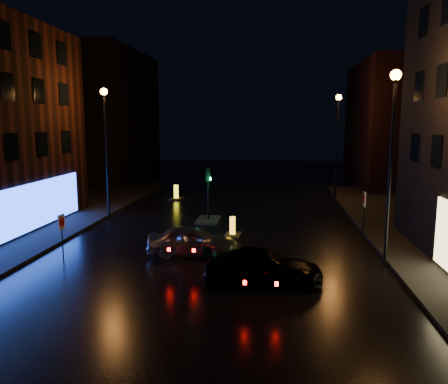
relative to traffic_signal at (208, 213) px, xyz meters
The scene contains 13 objects.
ground 14.06m from the traffic_signal, 85.10° to the right, with size 120.00×120.00×0.00m, color black.
building_far_left 26.50m from the traffic_signal, 125.18° to the left, with size 8.00×16.00×14.00m, color black.
building_far_right 24.83m from the traffic_signal, 48.01° to the left, with size 8.00×14.00×12.00m, color black.
street_lamp_lfar 8.32m from the traffic_signal, behind, with size 0.44×0.44×8.37m.
street_lamp_rnear 13.06m from the traffic_signal, 41.63° to the right, with size 0.44×0.44×8.37m.
street_lamp_rfar 13.06m from the traffic_signal, 41.63° to the left, with size 0.44×0.44×8.37m.
traffic_signal is the anchor object (origin of this frame).
silver_hatchback 7.40m from the traffic_signal, 87.29° to the right, with size 1.68×4.18×1.43m, color #9A9DA1.
dark_sedan 11.34m from the traffic_signal, 70.77° to the right, with size 1.90×4.67×1.36m, color black.
bollard_near 4.06m from the traffic_signal, 62.09° to the right, with size 0.94×1.32×1.09m.
bollard_far 8.45m from the traffic_signal, 116.66° to the left, with size 1.16×1.51×1.19m.
road_sign_left 10.30m from the traffic_signal, 121.98° to the right, with size 0.09×0.51×2.12m.
road_sign_right 9.59m from the traffic_signal, 16.73° to the right, with size 0.10×0.60×2.47m.
Camera 1 is at (2.89, -13.03, 6.22)m, focal length 35.00 mm.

